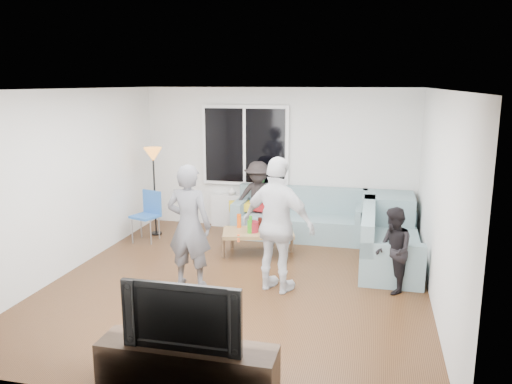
% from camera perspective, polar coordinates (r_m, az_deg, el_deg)
% --- Properties ---
extents(floor, '(5.00, 5.50, 0.04)m').
position_cam_1_polar(floor, '(7.07, -1.94, -10.28)').
color(floor, '#56351C').
rests_on(floor, ground).
extents(ceiling, '(5.00, 5.50, 0.04)m').
position_cam_1_polar(ceiling, '(6.53, -2.11, 11.64)').
color(ceiling, white).
rests_on(ceiling, ground).
extents(wall_back, '(5.00, 0.04, 2.60)m').
position_cam_1_polar(wall_back, '(9.34, 2.48, 3.67)').
color(wall_back, silver).
rests_on(wall_back, ground).
extents(wall_front, '(5.00, 0.04, 2.60)m').
position_cam_1_polar(wall_front, '(4.17, -12.20, -7.46)').
color(wall_front, silver).
rests_on(wall_front, ground).
extents(wall_left, '(0.04, 5.50, 2.60)m').
position_cam_1_polar(wall_left, '(7.73, -20.36, 1.12)').
color(wall_left, silver).
rests_on(wall_left, ground).
extents(wall_right, '(0.04, 5.50, 2.60)m').
position_cam_1_polar(wall_right, '(6.50, 19.95, -0.83)').
color(wall_right, silver).
rests_on(wall_right, ground).
extents(window_frame, '(1.62, 0.06, 1.47)m').
position_cam_1_polar(window_frame, '(9.36, -1.23, 5.24)').
color(window_frame, white).
rests_on(window_frame, wall_back).
extents(window_glass, '(1.50, 0.02, 1.35)m').
position_cam_1_polar(window_glass, '(9.32, -1.29, 5.21)').
color(window_glass, black).
rests_on(window_glass, window_frame).
extents(window_mullion, '(0.05, 0.03, 1.35)m').
position_cam_1_polar(window_mullion, '(9.31, -1.31, 5.20)').
color(window_mullion, white).
rests_on(window_mullion, window_frame).
extents(radiator, '(1.30, 0.12, 0.62)m').
position_cam_1_polar(radiator, '(9.55, -1.25, -2.19)').
color(radiator, silver).
rests_on(radiator, floor).
extents(potted_plant, '(0.22, 0.20, 0.33)m').
position_cam_1_polar(potted_plant, '(9.34, 0.51, 0.49)').
color(potted_plant, '#2A692C').
rests_on(potted_plant, radiator).
extents(vase, '(0.17, 0.17, 0.16)m').
position_cam_1_polar(vase, '(9.49, -2.72, 0.12)').
color(vase, silver).
rests_on(vase, radiator).
extents(sofa_back_section, '(2.30, 0.85, 0.85)m').
position_cam_1_polar(sofa_back_section, '(8.95, 4.91, -2.46)').
color(sofa_back_section, slate).
rests_on(sofa_back_section, floor).
extents(sofa_right_section, '(2.00, 0.85, 0.85)m').
position_cam_1_polar(sofa_right_section, '(7.85, 14.89, -4.94)').
color(sofa_right_section, slate).
rests_on(sofa_right_section, floor).
extents(sofa_corner, '(0.85, 0.85, 0.85)m').
position_cam_1_polar(sofa_corner, '(8.87, 14.50, -2.96)').
color(sofa_corner, slate).
rests_on(sofa_corner, floor).
extents(cushion_yellow, '(0.46, 0.42, 0.14)m').
position_cam_1_polar(cushion_yellow, '(9.12, -1.86, -1.59)').
color(cushion_yellow, gold).
rests_on(cushion_yellow, sofa_back_section).
extents(cushion_red, '(0.42, 0.37, 0.13)m').
position_cam_1_polar(cushion_red, '(9.10, 0.72, -1.61)').
color(cushion_red, maroon).
rests_on(cushion_red, sofa_back_section).
extents(coffee_table, '(1.22, 0.86, 0.40)m').
position_cam_1_polar(coffee_table, '(8.06, 0.24, -5.75)').
color(coffee_table, olive).
rests_on(coffee_table, floor).
extents(pitcher, '(0.17, 0.17, 0.17)m').
position_cam_1_polar(pitcher, '(7.91, -0.32, -3.93)').
color(pitcher, maroon).
rests_on(pitcher, coffee_table).
extents(side_chair, '(0.51, 0.51, 0.86)m').
position_cam_1_polar(side_chair, '(8.90, -12.33, -2.75)').
color(side_chair, '#285DAF').
rests_on(side_chair, floor).
extents(floor_lamp, '(0.32, 0.32, 1.56)m').
position_cam_1_polar(floor_lamp, '(9.19, -11.32, 0.01)').
color(floor_lamp, orange).
rests_on(floor_lamp, floor).
extents(player_left, '(0.62, 0.42, 1.66)m').
position_cam_1_polar(player_left, '(6.77, -7.53, -3.80)').
color(player_left, '#505156').
rests_on(player_left, floor).
extents(player_right, '(1.12, 0.75, 1.77)m').
position_cam_1_polar(player_right, '(6.54, 2.48, -3.76)').
color(player_right, silver).
rests_on(player_right, floor).
extents(spectator_right, '(0.53, 0.62, 1.12)m').
position_cam_1_polar(spectator_right, '(6.83, 15.14, -6.33)').
color(spectator_right, black).
rests_on(spectator_right, floor).
extents(spectator_back, '(0.93, 0.64, 1.32)m').
position_cam_1_polar(spectator_back, '(9.06, 0.22, -0.69)').
color(spectator_back, black).
rests_on(spectator_back, floor).
extents(tv_console, '(1.60, 0.40, 0.44)m').
position_cam_1_polar(tv_console, '(4.78, -7.71, -18.96)').
color(tv_console, '#34251A').
rests_on(tv_console, floor).
extents(television, '(1.06, 0.14, 0.61)m').
position_cam_1_polar(television, '(4.53, -7.91, -13.26)').
color(television, black).
rests_on(television, tv_console).
extents(bottle_b, '(0.08, 0.08, 0.27)m').
position_cam_1_polar(bottle_b, '(7.85, -0.70, -3.69)').
color(bottle_b, '#31921A').
rests_on(bottle_b, coffee_table).
extents(bottle_a, '(0.07, 0.07, 0.22)m').
position_cam_1_polar(bottle_a, '(8.16, -1.91, -3.25)').
color(bottle_a, '#F2510E').
rests_on(bottle_a, coffee_table).
extents(bottle_c, '(0.07, 0.07, 0.19)m').
position_cam_1_polar(bottle_c, '(8.07, 0.45, -3.54)').
color(bottle_c, black).
rests_on(bottle_c, coffee_table).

